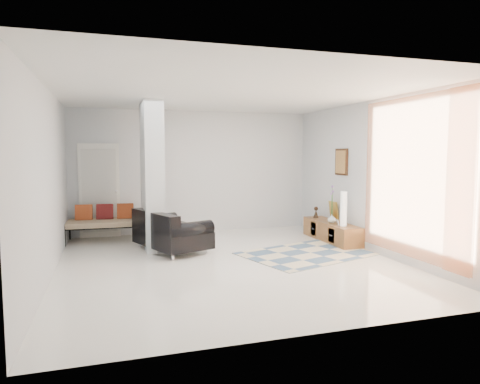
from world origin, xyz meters
name	(u,v)px	position (x,y,z in m)	size (l,w,h in m)	color
floor	(230,263)	(0.00, 0.00, 0.00)	(6.00, 6.00, 0.00)	white
ceiling	(229,93)	(0.00, 0.00, 2.80)	(6.00, 6.00, 0.00)	white
wall_back	(194,172)	(0.00, 3.00, 1.40)	(6.00, 6.00, 0.00)	silver
wall_front	(312,197)	(0.00, -3.00, 1.40)	(6.00, 6.00, 0.00)	silver
wall_left	(48,183)	(-2.75, 0.00, 1.40)	(6.00, 6.00, 0.00)	silver
wall_right	(373,177)	(2.75, 0.00, 1.40)	(6.00, 6.00, 0.00)	silver
partition_column	(152,176)	(-1.10, 1.60, 1.40)	(0.35, 1.20, 2.80)	silver
hallway_door	(99,191)	(-2.10, 2.96, 1.02)	(0.85, 0.06, 2.04)	white
curtain	(412,177)	(2.67, -1.15, 1.45)	(2.55, 2.55, 0.00)	#FF8143
wall_art	(341,162)	(2.72, 1.08, 1.65)	(0.04, 0.45, 0.55)	#3D2110
media_console	(331,231)	(2.52, 1.08, 0.20)	(0.45, 1.75, 0.80)	brown
loveseat	(169,232)	(-0.85, 1.18, 0.36)	(1.41, 1.77, 0.76)	silver
daybed	(111,221)	(-1.87, 2.48, 0.41)	(1.85, 0.85, 0.77)	black
area_rug	(310,253)	(1.60, 0.20, 0.01)	(2.41, 1.60, 0.01)	beige
cylinder_lamp	(344,209)	(2.50, 0.59, 0.74)	(0.12, 0.12, 0.68)	silver
bronze_figurine	(316,212)	(2.47, 1.69, 0.52)	(0.12, 0.12, 0.25)	black
vase	(332,218)	(2.47, 0.99, 0.49)	(0.17, 0.17, 0.18)	white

